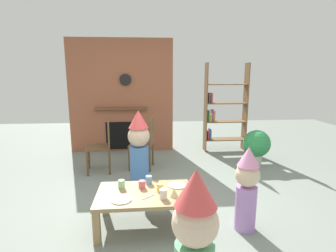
{
  "coord_description": "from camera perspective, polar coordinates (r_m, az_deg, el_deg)",
  "views": [
    {
      "loc": [
        -0.15,
        -3.22,
        1.7
      ],
      "look_at": [
        0.15,
        0.4,
        0.97
      ],
      "focal_mm": 28.59,
      "sensor_mm": 36.0,
      "label": 1
    }
  ],
  "objects": [
    {
      "name": "birthday_cake_slice",
      "position": [
        2.93,
        1.27,
        -14.01
      ],
      "size": [
        0.1,
        0.1,
        0.09
      ],
      "primitive_type": "cone",
      "color": "#EAC68C",
      "rests_on": "coffee_table"
    },
    {
      "name": "brick_fireplace_feature",
      "position": [
        5.86,
        -9.88,
        6.23
      ],
      "size": [
        2.2,
        0.28,
        2.4
      ],
      "color": "#935138",
      "rests_on": "ground_plane"
    },
    {
      "name": "bookshelf",
      "position": [
        5.91,
        11.5,
        3.13
      ],
      "size": [
        0.9,
        0.28,
        1.9
      ],
      "color": "brown",
      "rests_on": "ground_plane"
    },
    {
      "name": "paper_cup_near_left",
      "position": [
        3.14,
        -5.56,
        -12.26
      ],
      "size": [
        0.08,
        0.08,
        0.09
      ],
      "primitive_type": "cylinder",
      "color": "#E5666B",
      "rests_on": "coffee_table"
    },
    {
      "name": "paper_plate_rear",
      "position": [
        3.19,
        2.02,
        -12.52
      ],
      "size": [
        0.2,
        0.2,
        0.01
      ],
      "primitive_type": "cylinder",
      "color": "white",
      "rests_on": "coffee_table"
    },
    {
      "name": "coffee_table",
      "position": [
        3.07,
        -4.95,
        -14.98
      ],
      "size": [
        1.05,
        0.67,
        0.4
      ],
      "color": "#9E7A51",
      "rests_on": "ground_plane"
    },
    {
      "name": "paper_cup_center",
      "position": [
        2.88,
        -0.99,
        -14.28
      ],
      "size": [
        0.08,
        0.08,
        0.1
      ],
      "primitive_type": "cylinder",
      "color": "silver",
      "rests_on": "coffee_table"
    },
    {
      "name": "paper_cup_far_left",
      "position": [
        3.16,
        -9.89,
        -12.13
      ],
      "size": [
        0.08,
        0.08,
        0.1
      ],
      "primitive_type": "cylinder",
      "color": "#8CD18C",
      "rests_on": "coffee_table"
    },
    {
      "name": "child_in_pink",
      "position": [
        3.06,
        16.45,
        -12.34
      ],
      "size": [
        0.26,
        0.26,
        0.94
      ],
      "rotation": [
        0.0,
        0.0,
        3.0
      ],
      "color": "#B27FCC",
      "rests_on": "ground_plane"
    },
    {
      "name": "ground_plane",
      "position": [
        3.64,
        -1.91,
        -16.45
      ],
      "size": [
        12.0,
        12.0,
        0.0
      ],
      "primitive_type": "plane",
      "color": "gray"
    },
    {
      "name": "table_fork",
      "position": [
        2.94,
        -4.26,
        -14.84
      ],
      "size": [
        0.13,
        0.11,
        0.01
      ],
      "primitive_type": "cube",
      "rotation": [
        0.0,
        0.0,
        0.69
      ],
      "color": "silver",
      "rests_on": "coffee_table"
    },
    {
      "name": "paper_cup_far_right",
      "position": [
        3.24,
        -4.12,
        -11.37
      ],
      "size": [
        0.08,
        0.08,
        0.1
      ],
      "primitive_type": "cylinder",
      "color": "#669EE0",
      "rests_on": "coffee_table"
    },
    {
      "name": "child_with_cone_hat",
      "position": [
        1.92,
        5.71,
        -23.95
      ],
      "size": [
        0.31,
        0.31,
        1.11
      ],
      "rotation": [
        0.0,
        0.0,
        1.84
      ],
      "color": "#66B27F",
      "rests_on": "ground_plane"
    },
    {
      "name": "dining_chair_middle",
      "position": [
        4.76,
        -4.67,
        -3.13
      ],
      "size": [
        0.46,
        0.46,
        0.9
      ],
      "rotation": [
        0.0,
        0.0,
        2.97
      ],
      "color": "brown",
      "rests_on": "ground_plane"
    },
    {
      "name": "paper_plate_front",
      "position": [
        2.91,
        -9.94,
        -15.21
      ],
      "size": [
        0.22,
        0.22,
        0.01
      ],
      "primitive_type": "cylinder",
      "color": "white",
      "rests_on": "coffee_table"
    },
    {
      "name": "child_by_the_chairs",
      "position": [
        3.99,
        -6.21,
        -4.49
      ],
      "size": [
        0.32,
        0.32,
        1.16
      ],
      "rotation": [
        0.0,
        0.0,
        -1.49
      ],
      "color": "#4C7FC6",
      "rests_on": "ground_plane"
    },
    {
      "name": "paper_cup_near_right",
      "position": [
        3.04,
        -1.72,
        -13.0
      ],
      "size": [
        0.07,
        0.07,
        0.09
      ],
      "primitive_type": "cylinder",
      "color": "#F2CC4C",
      "rests_on": "coffee_table"
    },
    {
      "name": "potted_plant_tall",
      "position": [
        5.25,
        18.38,
        -3.77
      ],
      "size": [
        0.5,
        0.5,
        0.65
      ],
      "color": "beige",
      "rests_on": "ground_plane"
    },
    {
      "name": "dining_chair_left",
      "position": [
        4.73,
        -13.6,
        -3.52
      ],
      "size": [
        0.45,
        0.45,
        0.9
      ],
      "rotation": [
        0.0,
        0.0,
        3.28
      ],
      "color": "brown",
      "rests_on": "ground_plane"
    }
  ]
}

